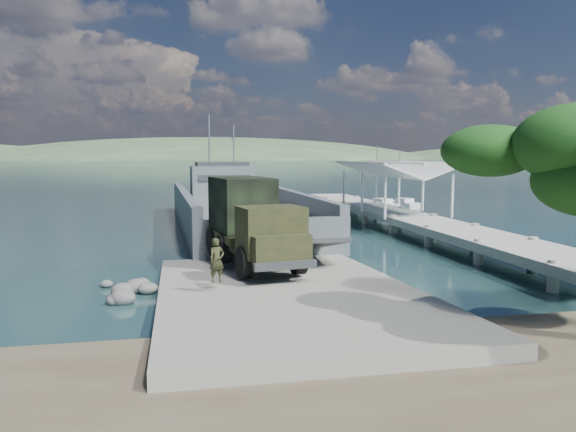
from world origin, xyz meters
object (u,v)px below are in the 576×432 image
object	(u,v)px
pier	(398,208)
sailboat_far	(377,206)
military_truck	(251,222)
landing_craft	(237,216)
soldier	(217,270)
sailboat_near	(399,205)

from	to	relation	value
pier	sailboat_far	world-z (taller)	sailboat_far
pier	military_truck	bearing A→B (deg)	-133.43
military_truck	landing_craft	bearing A→B (deg)	76.93
military_truck	soldier	world-z (taller)	military_truck
landing_craft	soldier	xyz separation A→B (m)	(-3.34, -23.63, 0.51)
pier	military_truck	distance (m)	19.92
pier	military_truck	xyz separation A→B (m)	(-13.68, -14.45, 0.96)
soldier	military_truck	bearing A→B (deg)	46.06
sailboat_near	sailboat_far	size ratio (longest dim) A/B	0.92
pier	sailboat_near	xyz separation A→B (m)	(6.78, 15.98, -1.26)
landing_craft	sailboat_far	bearing A→B (deg)	32.86
pier	landing_craft	bearing A→B (deg)	163.47
pier	sailboat_far	distance (m)	15.40
soldier	sailboat_far	xyz separation A→B (m)	(19.53, 34.82, -0.99)
pier	sailboat_far	size ratio (longest dim) A/B	6.36
landing_craft	pier	bearing A→B (deg)	-18.34
landing_craft	sailboat_near	size ratio (longest dim) A/B	5.56
landing_craft	soldier	distance (m)	23.87
pier	sailboat_far	bearing A→B (deg)	75.75
landing_craft	sailboat_near	distance (m)	22.79
pier	landing_craft	world-z (taller)	landing_craft
soldier	sailboat_near	bearing A→B (deg)	34.58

